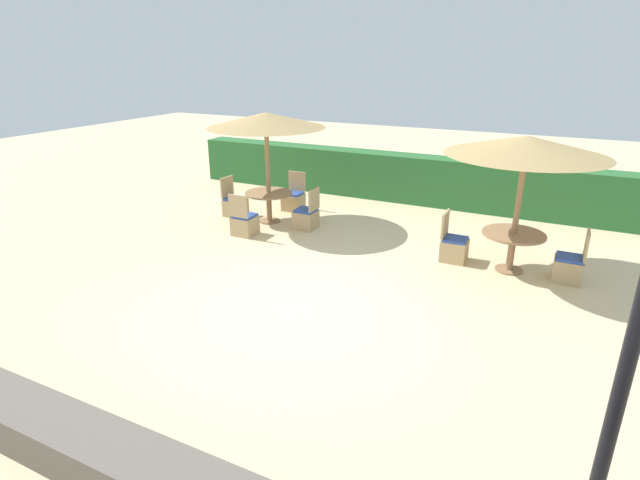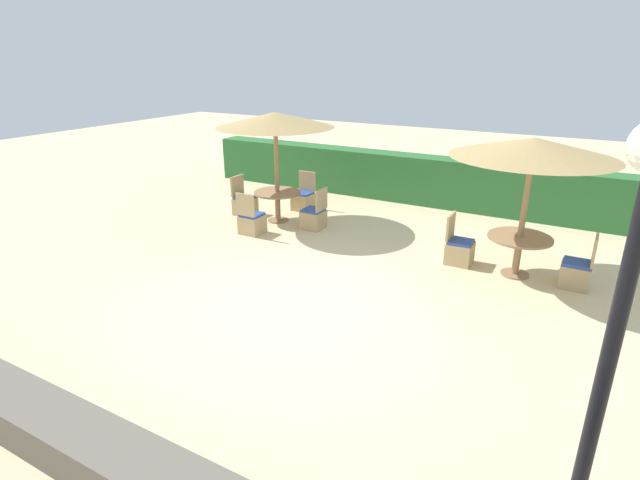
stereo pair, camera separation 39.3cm
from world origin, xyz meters
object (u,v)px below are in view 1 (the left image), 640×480
patio_chair_back_right_east (569,267)px  patio_chair_back_left_north (294,200)px  patio_chair_back_left_west (235,205)px  patio_chair_back_right_west (453,247)px  parasol_back_left (266,120)px  parasol_back_right (527,146)px  round_table_back_right (513,241)px  round_table_back_left (269,199)px  patio_chair_back_left_east (306,217)px  patio_chair_back_left_south (244,223)px

patio_chair_back_right_east → patio_chair_back_left_north: bearing=76.1°
patio_chair_back_left_west → patio_chair_back_right_west: (5.30, -0.47, 0.00)m
parasol_back_left → patio_chair_back_left_north: 2.30m
parasol_back_right → patio_chair_back_right_west: bearing=178.2°
parasol_back_left → parasol_back_right: bearing=-5.0°
parasol_back_left → round_table_back_right: parasol_back_left is taller
parasol_back_left → patio_chair_back_right_west: parasol_back_left is taller
patio_chair_back_left_west → patio_chair_back_right_west: same height
round_table_back_left → patio_chair_back_left_east: size_ratio=1.15×
round_table_back_right → patio_chair_back_left_west: bearing=175.5°
round_table_back_left → patio_chair_back_left_south: patio_chair_back_left_south is taller
patio_chair_back_left_east → patio_chair_back_right_east: bearing=-94.7°
patio_chair_back_left_south → parasol_back_right: parasol_back_right is taller
patio_chair_back_left_west → patio_chair_back_left_north: (1.04, 1.03, 0.00)m
patio_chair_back_left_south → patio_chair_back_left_north: same height
patio_chair_back_left_north → patio_chair_back_right_west: 4.52m
patio_chair_back_right_west → patio_chair_back_left_west: bearing=-95.0°
patio_chair_back_left_east → patio_chair_back_right_west: size_ratio=1.00×
round_table_back_right → patio_chair_back_right_east: 1.00m
parasol_back_left → patio_chair_back_left_west: bearing=178.3°
parasol_back_left → patio_chair_back_left_west: (-0.99, 0.03, -2.04)m
patio_chair_back_left_west → patio_chair_back_right_east: bearing=86.0°
patio_chair_back_left_south → patio_chair_back_left_east: 1.38m
parasol_back_right → patio_chair_back_right_east: parasol_back_right is taller
patio_chair_back_left_west → patio_chair_back_left_east: size_ratio=1.00×
round_table_back_right → patio_chair_back_right_west: patio_chair_back_right_west is taller
patio_chair_back_left_west → patio_chair_back_left_south: size_ratio=1.00×
patio_chair_back_right_east → patio_chair_back_left_west: bearing=86.0°
round_table_back_left → patio_chair_back_right_east: (6.28, -0.48, -0.29)m
round_table_back_left → patio_chair_back_right_east: patio_chair_back_right_east is taller
patio_chair_back_left_east → patio_chair_back_right_east: (5.29, -0.43, 0.00)m
parasol_back_right → patio_chair_back_right_west: size_ratio=2.86×
round_table_back_left → patio_chair_back_left_south: size_ratio=1.15×
patio_chair_back_left_south → patio_chair_back_right_west: 4.36m
patio_chair_back_right_west → round_table_back_left: bearing=-95.8°
patio_chair_back_right_west → round_table_back_right: bearing=88.2°
patio_chair_back_left_east → patio_chair_back_right_west: 3.34m
round_table_back_left → patio_chair_back_left_west: size_ratio=1.15×
patio_chair_back_right_west → patio_chair_back_right_east: 1.97m
round_table_back_right → patio_chair_back_right_east: patio_chair_back_right_east is taller
round_table_back_right → patio_chair_back_right_east: bearing=-0.8°
parasol_back_left → patio_chair_back_left_north: size_ratio=2.79×
patio_chair_back_right_east → round_table_back_left: bearing=85.6°
round_table_back_left → patio_chair_back_left_south: (-0.01, -1.00, -0.29)m
round_table_back_left → patio_chair_back_left_south: 1.04m
parasol_back_left → round_table_back_left: (0.00, 0.00, -1.75)m
round_table_back_left → parasol_back_left: bearing=0.0°
parasol_back_left → patio_chair_back_right_west: 4.79m
round_table_back_left → parasol_back_right: size_ratio=0.40×
patio_chair_back_left_west → patio_chair_back_left_north: size_ratio=1.00×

